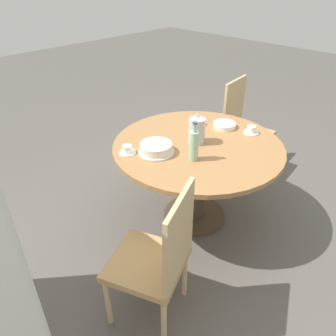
% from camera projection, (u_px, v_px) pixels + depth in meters
% --- Properties ---
extents(ground_plane, '(14.00, 14.00, 0.00)m').
position_uv_depth(ground_plane, '(194.00, 216.00, 2.91)').
color(ground_plane, '#56514C').
extents(dining_table, '(1.31, 1.31, 0.72)m').
position_uv_depth(dining_table, '(197.00, 161.00, 2.60)').
color(dining_table, '#473828').
rests_on(dining_table, ground_plane).
extents(chair_a, '(0.55, 0.55, 0.95)m').
position_uv_depth(chair_a, '(158.00, 258.00, 1.86)').
color(chair_a, tan).
rests_on(chair_a, ground_plane).
extents(chair_b, '(0.47, 0.47, 0.95)m').
position_uv_depth(chair_b, '(243.00, 126.00, 3.34)').
color(chair_b, tan).
rests_on(chair_b, ground_plane).
extents(coffee_pot, '(0.13, 0.13, 0.24)m').
position_uv_depth(coffee_pot, '(197.00, 130.00, 2.48)').
color(coffee_pot, silver).
rests_on(coffee_pot, dining_table).
extents(water_bottle, '(0.07, 0.07, 0.29)m').
position_uv_depth(water_bottle, '(194.00, 145.00, 2.26)').
color(water_bottle, '#99C6A3').
rests_on(water_bottle, dining_table).
extents(cake_main, '(0.26, 0.26, 0.07)m').
position_uv_depth(cake_main, '(156.00, 148.00, 2.38)').
color(cake_main, silver).
rests_on(cake_main, dining_table).
extents(cup_a, '(0.13, 0.13, 0.06)m').
position_uv_depth(cup_a, '(127.00, 150.00, 2.39)').
color(cup_a, silver).
rests_on(cup_a, dining_table).
extents(cup_b, '(0.13, 0.13, 0.06)m').
position_uv_depth(cup_b, '(199.00, 122.00, 2.80)').
color(cup_b, silver).
rests_on(cup_b, dining_table).
extents(cup_c, '(0.13, 0.13, 0.06)m').
position_uv_depth(cup_c, '(251.00, 130.00, 2.67)').
color(cup_c, silver).
rests_on(cup_c, dining_table).
extents(plate_stack, '(0.19, 0.19, 0.04)m').
position_uv_depth(plate_stack, '(225.00, 125.00, 2.76)').
color(plate_stack, white).
rests_on(plate_stack, dining_table).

